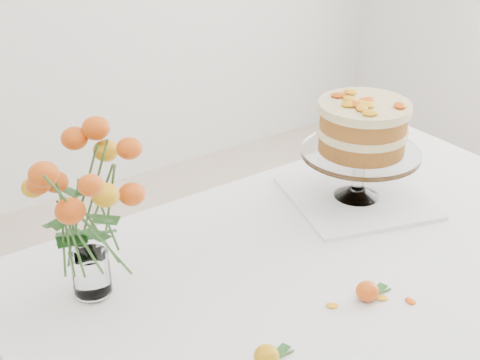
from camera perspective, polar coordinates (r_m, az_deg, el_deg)
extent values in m
cube|color=tan|center=(1.52, 8.64, -7.88)|extent=(1.40, 0.90, 0.04)
cylinder|color=tan|center=(2.32, 13.09, -5.83)|extent=(0.06, 0.06, 0.71)
cube|color=white|center=(1.51, 8.71, -7.16)|extent=(1.42, 0.92, 0.01)
cube|color=white|center=(1.86, -1.16, -3.21)|extent=(1.42, 0.01, 0.20)
cube|color=white|center=(1.76, 9.90, -1.48)|extent=(0.41, 0.41, 0.01)
cylinder|color=white|center=(1.72, 10.10, 0.70)|extent=(0.03, 0.03, 0.10)
cylinder|color=white|center=(1.70, 10.25, 2.33)|extent=(0.30, 0.30, 0.01)
cylinder|color=#AE6627|center=(1.69, 10.32, 3.19)|extent=(0.26, 0.26, 0.04)
cylinder|color=#FFE2A4|center=(1.67, 10.41, 4.15)|extent=(0.27, 0.27, 0.02)
cylinder|color=#AE6627|center=(1.66, 10.50, 5.13)|extent=(0.26, 0.26, 0.04)
cylinder|color=#FFE2A4|center=(1.65, 10.60, 6.15)|extent=(0.28, 0.28, 0.02)
cylinder|color=white|center=(1.43, -12.37, -9.35)|extent=(0.06, 0.06, 0.01)
cylinder|color=white|center=(1.40, -12.57, -7.74)|extent=(0.08, 0.08, 0.09)
ellipsoid|color=orange|center=(1.23, 2.28, -14.78)|extent=(0.05, 0.05, 0.04)
cylinder|color=#365F26|center=(1.25, 3.52, -14.81)|extent=(0.06, 0.01, 0.00)
ellipsoid|color=#E6560B|center=(1.40, 10.81, -9.30)|extent=(0.05, 0.05, 0.04)
cylinder|color=#365F26|center=(1.42, 11.82, -9.46)|extent=(0.06, 0.01, 0.00)
ellipsoid|color=#F6A40F|center=(1.38, 7.86, -10.59)|extent=(0.03, 0.02, 0.00)
ellipsoid|color=#F6A40F|center=(1.41, 12.02, -9.84)|extent=(0.03, 0.02, 0.00)
ellipsoid|color=#F6A40F|center=(1.42, 14.33, -9.99)|extent=(0.03, 0.02, 0.00)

